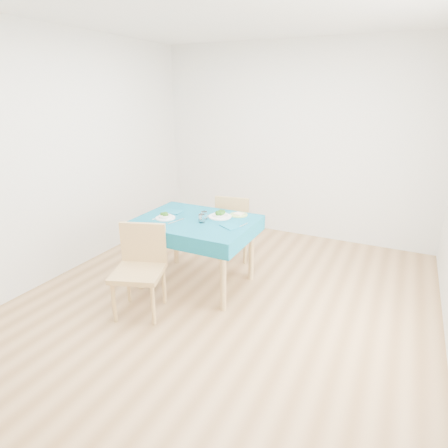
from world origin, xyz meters
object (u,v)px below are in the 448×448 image
at_px(bowl_near, 165,216).
at_px(bowl_far, 220,214).
at_px(chair_near, 137,259).
at_px(side_plate, 239,215).
at_px(chair_far, 236,219).
at_px(table, 196,252).

distance_m(bowl_near, bowl_far, 0.58).
bearing_deg(bowl_near, chair_near, -80.61).
bearing_deg(side_plate, chair_far, 117.54).
bearing_deg(chair_far, table, 74.60).
distance_m(table, chair_near, 0.79).
distance_m(chair_near, bowl_far, 1.03).
xyz_separation_m(chair_near, bowl_far, (0.40, 0.93, 0.23)).
distance_m(table, bowl_near, 0.52).
relative_size(chair_near, bowl_far, 4.54).
bearing_deg(bowl_near, table, 19.69).
bearing_deg(bowl_far, table, -136.64).
xyz_separation_m(chair_near, chair_far, (0.29, 1.59, -0.05)).
bearing_deg(side_plate, table, -136.21).
relative_size(chair_far, bowl_far, 4.16).
relative_size(chair_near, chair_far, 1.09).
distance_m(table, chair_far, 0.86).
height_order(table, side_plate, side_plate).
relative_size(table, side_plate, 6.23).
bearing_deg(table, bowl_near, -160.31).
distance_m(bowl_far, side_plate, 0.22).
bearing_deg(chair_near, side_plate, 43.29).
relative_size(chair_far, bowl_near, 4.93).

